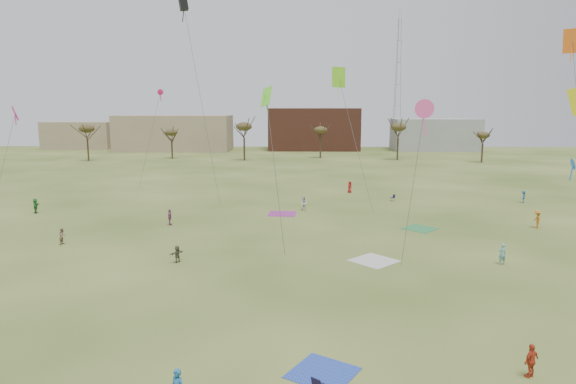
{
  "coord_description": "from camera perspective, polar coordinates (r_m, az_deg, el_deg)",
  "views": [
    {
      "loc": [
        0.97,
        -28.95,
        12.47
      ],
      "look_at": [
        0.0,
        12.0,
        5.5
      ],
      "focal_mm": 31.38,
      "sensor_mm": 36.0,
      "label": 1
    }
  ],
  "objects": [
    {
      "name": "spectator_mid_e",
      "position": [
        61.05,
        1.82,
        -1.3
      ],
      "size": [
        1.07,
        1.0,
        1.75
      ],
      "primitive_type": "imported",
      "rotation": [
        0.0,
        0.0,
        5.77
      ],
      "color": "silver",
      "rests_on": "ground"
    },
    {
      "name": "flyer_far_b",
      "position": [
        74.21,
        7.01,
        0.57
      ],
      "size": [
        0.97,
        0.95,
        1.68
      ],
      "primitive_type": "imported",
      "rotation": [
        0.0,
        0.0,
        0.73
      ],
      "color": "maroon",
      "rests_on": "ground"
    },
    {
      "name": "spectator_fore_a",
      "position": [
        27.1,
        25.85,
        -16.82
      ],
      "size": [
        1.03,
        0.86,
        1.65
      ],
      "primitive_type": "imported",
      "rotation": [
        0.0,
        0.0,
        3.72
      ],
      "color": "#C03B21",
      "rests_on": "ground"
    },
    {
      "name": "flyer_mid_c",
      "position": [
        43.91,
        23.11,
        -6.47
      ],
      "size": [
        0.69,
        0.52,
        1.72
      ],
      "primitive_type": "imported",
      "rotation": [
        0.0,
        0.0,
        3.33
      ],
      "color": "#65A4A9",
      "rests_on": "ground"
    },
    {
      "name": "spectator_mid_d",
      "position": [
        55.03,
        -13.25,
        -2.79
      ],
      "size": [
        0.52,
        1.04,
        1.72
      ],
      "primitive_type": "imported",
      "rotation": [
        0.0,
        0.0,
        1.67
      ],
      "color": "#933D7D",
      "rests_on": "ground"
    },
    {
      "name": "kites_aloft",
      "position": [
        52.35,
        -4.57,
        16.19
      ],
      "size": [
        60.54,
        52.59,
        23.81
      ],
      "color": "#E74992",
      "rests_on": "ground"
    },
    {
      "name": "blanket_olive",
      "position": [
        53.88,
        14.74,
        -4.05
      ],
      "size": [
        4.11,
        4.11,
        0.03
      ],
      "primitive_type": "cube",
      "rotation": [
        0.0,
        0.0,
        2.41
      ],
      "color": "#2F8145",
      "rests_on": "ground"
    },
    {
      "name": "blanket_blue",
      "position": [
        25.38,
        3.95,
        -19.78
      ],
      "size": [
        3.87,
        3.87,
        0.03
      ],
      "primitive_type": "cube",
      "rotation": [
        0.0,
        0.0,
        2.6
      ],
      "color": "#294AB5",
      "rests_on": "ground"
    },
    {
      "name": "radio_tower",
      "position": [
        156.81,
        12.29,
        11.9
      ],
      "size": [
        1.51,
        1.72,
        41.0
      ],
      "color": "#9EA3A8",
      "rests_on": "ground"
    },
    {
      "name": "camp_chair_right",
      "position": [
        68.73,
        11.76,
        -0.78
      ],
      "size": [
        0.69,
        0.66,
        0.87
      ],
      "rotation": [
        0.0,
        0.0,
        5.08
      ],
      "color": "#161334",
      "rests_on": "ground"
    },
    {
      "name": "spectator_fore_b",
      "position": [
        50.61,
        -24.18,
        -4.59
      ],
      "size": [
        0.67,
        0.81,
        1.51
      ],
      "primitive_type": "imported",
      "rotation": [
        0.0,
        0.0,
        1.43
      ],
      "color": "#9A7A62",
      "rests_on": "ground"
    },
    {
      "name": "blanket_cream",
      "position": [
        42.12,
        9.72,
        -7.7
      ],
      "size": [
        4.52,
        4.52,
        0.03
      ],
      "primitive_type": "cube",
      "rotation": [
        0.0,
        0.0,
        0.76
      ],
      "color": "silver",
      "rests_on": "ground"
    },
    {
      "name": "spectator_fore_c",
      "position": [
        41.97,
        -12.44,
        -6.87
      ],
      "size": [
        1.13,
        1.27,
        1.4
      ],
      "primitive_type": "imported",
      "rotation": [
        0.0,
        0.0,
        4.04
      ],
      "color": "brown",
      "rests_on": "ground"
    },
    {
      "name": "ground",
      "position": [
        31.54,
        -0.53,
        -13.64
      ],
      "size": [
        260.0,
        260.0,
        0.0
      ],
      "primitive_type": "plane",
      "color": "#344E18",
      "rests_on": "ground"
    },
    {
      "name": "blanket_plum",
      "position": [
        59.27,
        -0.66,
        -2.49
      ],
      "size": [
        3.45,
        3.45,
        0.03
      ],
      "primitive_type": "cube",
      "rotation": [
        0.0,
        0.0,
        3.05
      ],
      "color": "#952E85",
      "rests_on": "ground"
    },
    {
      "name": "building_tan",
      "position": [
        148.56,
        -12.74,
        6.54
      ],
      "size": [
        32.0,
        14.0,
        10.0
      ],
      "primitive_type": "cube",
      "color": "#937F60",
      "rests_on": "ground"
    },
    {
      "name": "building_grey",
      "position": [
        152.25,
        16.31,
        6.27
      ],
      "size": [
        24.0,
        12.0,
        9.0
      ],
      "primitive_type": "cube",
      "color": "gray",
      "rests_on": "ground"
    },
    {
      "name": "flyer_far_a",
      "position": [
        66.62,
        -26.7,
        -1.41
      ],
      "size": [
        0.89,
        1.7,
        1.75
      ],
      "primitive_type": "imported",
      "rotation": [
        0.0,
        0.0,
        1.81
      ],
      "color": "#287A2F",
      "rests_on": "ground"
    },
    {
      "name": "building_tan_west",
      "position": [
        164.95,
        -22.35,
        5.99
      ],
      "size": [
        20.0,
        12.0,
        8.0
      ],
      "primitive_type": "cube",
      "color": "#937F60",
      "rests_on": "ground"
    },
    {
      "name": "building_brick",
      "position": [
        149.14,
        2.92,
        7.16
      ],
      "size": [
        26.0,
        16.0,
        12.0
      ],
      "primitive_type": "cube",
      "color": "brown",
      "rests_on": "ground"
    },
    {
      "name": "flyer_far_c",
      "position": [
        72.89,
        25.11,
        -0.48
      ],
      "size": [
        1.04,
        1.18,
        1.59
      ],
      "primitive_type": "imported",
      "rotation": [
        0.0,
        0.0,
        4.15
      ],
      "color": "navy",
      "rests_on": "ground"
    },
    {
      "name": "flyer_mid_b",
      "position": [
        58.33,
        26.4,
        -2.77
      ],
      "size": [
        0.77,
        1.25,
        1.88
      ],
      "primitive_type": "imported",
      "rotation": [
        0.0,
        0.0,
        4.65
      ],
      "color": "#BA7323",
      "rests_on": "ground"
    },
    {
      "name": "tree_line",
      "position": [
        108.27,
        -0.67,
        6.81
      ],
      "size": [
        117.44,
        49.32,
        8.91
      ],
      "color": "#3A2B1E",
      "rests_on": "ground"
    }
  ]
}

